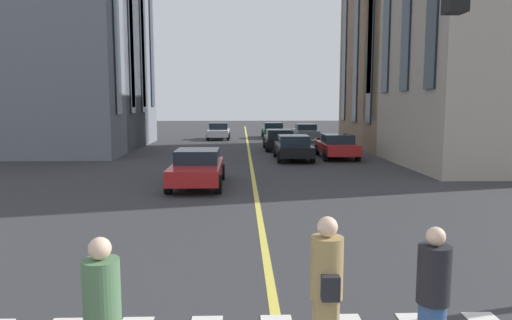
{
  "coord_description": "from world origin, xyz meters",
  "views": [
    {
      "loc": [
        -2.26,
        0.5,
        3.12
      ],
      "look_at": [
        9.53,
        0.12,
        1.68
      ],
      "focal_mm": 32.85,
      "sensor_mm": 36.0,
      "label": 1
    }
  ],
  "objects_px": {
    "car_black_oncoming": "(279,139)",
    "pedestrian_near": "(433,299)",
    "car_red_trailing": "(337,146)",
    "car_grey_parked_a": "(305,132)",
    "car_red_far": "(197,168)",
    "car_black_parked_b": "(293,147)",
    "pedestrian_far": "(326,293)",
    "car_green_near": "(273,130)",
    "car_white_mid": "(219,131)"
  },
  "relations": [
    {
      "from": "car_green_near",
      "to": "pedestrian_far",
      "type": "height_order",
      "value": "pedestrian_far"
    },
    {
      "from": "car_green_near",
      "to": "car_grey_parked_a",
      "type": "xyz_separation_m",
      "value": [
        -2.65,
        -2.54,
        0.0
      ]
    },
    {
      "from": "car_red_trailing",
      "to": "car_grey_parked_a",
      "type": "bearing_deg",
      "value": 0.0
    },
    {
      "from": "car_grey_parked_a",
      "to": "pedestrian_near",
      "type": "height_order",
      "value": "pedestrian_near"
    },
    {
      "from": "car_red_far",
      "to": "pedestrian_far",
      "type": "distance_m",
      "value": 12.57
    },
    {
      "from": "car_green_near",
      "to": "car_black_oncoming",
      "type": "bearing_deg",
      "value": 178.16
    },
    {
      "from": "car_red_trailing",
      "to": "car_black_parked_b",
      "type": "relative_size",
      "value": 1.0
    },
    {
      "from": "car_black_parked_b",
      "to": "car_red_far",
      "type": "bearing_deg",
      "value": 150.51
    },
    {
      "from": "pedestrian_far",
      "to": "car_green_near",
      "type": "bearing_deg",
      "value": -2.93
    },
    {
      "from": "car_green_near",
      "to": "car_grey_parked_a",
      "type": "distance_m",
      "value": 3.67
    },
    {
      "from": "car_black_parked_b",
      "to": "pedestrian_near",
      "type": "height_order",
      "value": "pedestrian_near"
    },
    {
      "from": "car_black_parked_b",
      "to": "car_red_far",
      "type": "height_order",
      "value": "same"
    },
    {
      "from": "car_red_far",
      "to": "car_grey_parked_a",
      "type": "relative_size",
      "value": 1.0
    },
    {
      "from": "car_green_near",
      "to": "car_black_parked_b",
      "type": "bearing_deg",
      "value": 179.95
    },
    {
      "from": "car_green_near",
      "to": "car_grey_parked_a",
      "type": "height_order",
      "value": "same"
    },
    {
      "from": "car_white_mid",
      "to": "car_black_oncoming",
      "type": "xyz_separation_m",
      "value": [
        -9.22,
        -4.45,
        0.0
      ]
    },
    {
      "from": "car_white_mid",
      "to": "pedestrian_near",
      "type": "bearing_deg",
      "value": -173.24
    },
    {
      "from": "car_red_trailing",
      "to": "car_black_parked_b",
      "type": "height_order",
      "value": "same"
    },
    {
      "from": "car_red_trailing",
      "to": "car_black_oncoming",
      "type": "height_order",
      "value": "same"
    },
    {
      "from": "car_black_parked_b",
      "to": "car_white_mid",
      "type": "xyz_separation_m",
      "value": [
        14.86,
        4.78,
        -0.0
      ]
    },
    {
      "from": "pedestrian_far",
      "to": "car_black_parked_b",
      "type": "bearing_deg",
      "value": -5.24
    },
    {
      "from": "car_grey_parked_a",
      "to": "pedestrian_near",
      "type": "bearing_deg",
      "value": 174.67
    },
    {
      "from": "car_black_parked_b",
      "to": "car_red_far",
      "type": "distance_m",
      "value": 9.14
    },
    {
      "from": "car_red_trailing",
      "to": "pedestrian_far",
      "type": "distance_m",
      "value": 21.47
    },
    {
      "from": "car_grey_parked_a",
      "to": "car_red_trailing",
      "type": "bearing_deg",
      "value": 180.0
    },
    {
      "from": "car_grey_parked_a",
      "to": "pedestrian_far",
      "type": "height_order",
      "value": "pedestrian_far"
    },
    {
      "from": "car_black_parked_b",
      "to": "pedestrian_near",
      "type": "bearing_deg",
      "value": 178.27
    },
    {
      "from": "pedestrian_near",
      "to": "pedestrian_far",
      "type": "distance_m",
      "value": 1.25
    },
    {
      "from": "car_green_near",
      "to": "car_black_oncoming",
      "type": "distance_m",
      "value": 10.71
    },
    {
      "from": "car_black_oncoming",
      "to": "pedestrian_near",
      "type": "height_order",
      "value": "pedestrian_near"
    },
    {
      "from": "car_green_near",
      "to": "pedestrian_far",
      "type": "bearing_deg",
      "value": 177.07
    },
    {
      "from": "car_green_near",
      "to": "car_white_mid",
      "type": "relative_size",
      "value": 1.13
    },
    {
      "from": "car_red_trailing",
      "to": "car_grey_parked_a",
      "type": "relative_size",
      "value": 1.0
    },
    {
      "from": "car_red_far",
      "to": "pedestrian_near",
      "type": "relative_size",
      "value": 2.57
    },
    {
      "from": "car_grey_parked_a",
      "to": "car_black_oncoming",
      "type": "xyz_separation_m",
      "value": [
        -8.05,
        2.88,
        0.0
      ]
    },
    {
      "from": "car_grey_parked_a",
      "to": "pedestrian_far",
      "type": "distance_m",
      "value": 34.22
    },
    {
      "from": "car_black_parked_b",
      "to": "pedestrian_far",
      "type": "relative_size",
      "value": 2.4
    },
    {
      "from": "car_white_mid",
      "to": "pedestrian_near",
      "type": "height_order",
      "value": "pedestrian_near"
    },
    {
      "from": "car_green_near",
      "to": "car_red_trailing",
      "type": "bearing_deg",
      "value": -170.73
    },
    {
      "from": "car_red_far",
      "to": "car_black_oncoming",
      "type": "relative_size",
      "value": 1.0
    },
    {
      "from": "car_black_oncoming",
      "to": "pedestrian_far",
      "type": "bearing_deg",
      "value": 176.62
    },
    {
      "from": "car_grey_parked_a",
      "to": "car_red_far",
      "type": "bearing_deg",
      "value": 161.95
    },
    {
      "from": "car_green_near",
      "to": "car_white_mid",
      "type": "height_order",
      "value": "car_white_mid"
    },
    {
      "from": "car_white_mid",
      "to": "car_red_trailing",
      "type": "bearing_deg",
      "value": -152.5
    },
    {
      "from": "car_white_mid",
      "to": "pedestrian_near",
      "type": "distance_m",
      "value": 35.39
    },
    {
      "from": "car_green_near",
      "to": "car_red_far",
      "type": "xyz_separation_m",
      "value": [
        -24.3,
        4.52,
        0.0
      ]
    },
    {
      "from": "car_green_near",
      "to": "car_red_trailing",
      "type": "relative_size",
      "value": 1.0
    },
    {
      "from": "car_white_mid",
      "to": "car_red_far",
      "type": "relative_size",
      "value": 0.89
    },
    {
      "from": "pedestrian_near",
      "to": "pedestrian_far",
      "type": "xyz_separation_m",
      "value": [
        0.03,
        1.24,
        0.07
      ]
    },
    {
      "from": "car_grey_parked_a",
      "to": "car_green_near",
      "type": "bearing_deg",
      "value": 43.8
    }
  ]
}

